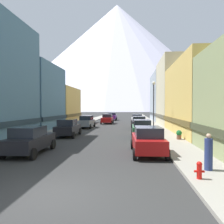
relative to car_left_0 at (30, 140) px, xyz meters
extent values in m
plane|color=#2E2E2E|center=(3.80, -6.38, -0.90)|extent=(400.00, 400.00, 0.00)
cube|color=gray|center=(-2.45, 28.62, -0.82)|extent=(2.50, 100.00, 0.15)
cube|color=gray|center=(10.05, 28.62, -0.82)|extent=(2.50, 100.00, 0.15)
cube|color=slate|center=(-8.12, 15.21, 3.50)|extent=(8.84, 9.18, 8.79)
cube|color=#22333F|center=(-8.12, 15.21, 0.70)|extent=(9.14, 9.18, 0.50)
cube|color=#D8B259|center=(-7.76, 25.22, 2.38)|extent=(8.13, 9.99, 6.57)
cube|color=brown|center=(-7.76, 25.22, 0.70)|extent=(8.43, 9.99, 0.50)
cube|color=#D8B259|center=(14.40, 10.96, 3.11)|extent=(6.21, 13.75, 8.02)
cube|color=brown|center=(14.40, 10.96, 0.70)|extent=(6.51, 13.75, 0.50)
cube|color=beige|center=(15.49, 23.29, 4.54)|extent=(8.39, 10.67, 10.88)
cube|color=#595444|center=(15.49, 23.29, 0.70)|extent=(8.69, 10.67, 0.50)
cube|color=#99A5B2|center=(15.85, 35.58, 4.31)|extent=(9.10, 13.21, 10.42)
cube|color=#444A50|center=(15.85, 35.58, 0.70)|extent=(9.40, 13.21, 0.50)
cube|color=black|center=(0.00, 0.06, -0.16)|extent=(1.89, 4.42, 0.80)
cube|color=#1E232D|center=(0.00, -0.19, 0.56)|extent=(1.63, 2.22, 0.64)
cylinder|color=black|center=(-0.94, 1.70, -0.56)|extent=(0.23, 0.68, 0.68)
cylinder|color=black|center=(0.90, 1.72, -0.56)|extent=(0.23, 0.68, 0.68)
cylinder|color=black|center=(-0.90, -1.60, -0.56)|extent=(0.23, 0.68, 0.68)
cylinder|color=black|center=(0.94, -1.58, -0.56)|extent=(0.23, 0.68, 0.68)
cube|color=black|center=(0.00, 8.57, -0.16)|extent=(2.02, 4.47, 0.80)
cube|color=#1E232D|center=(0.01, 8.32, 0.56)|extent=(1.69, 2.26, 0.64)
cylinder|color=black|center=(-0.99, 10.18, -0.56)|extent=(0.25, 0.69, 0.68)
cylinder|color=black|center=(0.85, 10.25, -0.56)|extent=(0.25, 0.69, 0.68)
cylinder|color=black|center=(-0.85, 6.88, -0.56)|extent=(0.25, 0.69, 0.68)
cylinder|color=black|center=(0.98, 6.96, -0.56)|extent=(0.25, 0.69, 0.68)
cube|color=slate|center=(0.00, 17.77, -0.16)|extent=(1.89, 4.42, 0.80)
cube|color=#1E232D|center=(0.00, 18.02, 0.56)|extent=(1.63, 2.22, 0.64)
cylinder|color=black|center=(0.90, 16.11, -0.56)|extent=(0.23, 0.68, 0.68)
cylinder|color=black|center=(-0.94, 16.13, -0.56)|extent=(0.23, 0.68, 0.68)
cylinder|color=black|center=(0.94, 19.41, -0.56)|extent=(0.23, 0.68, 0.68)
cylinder|color=black|center=(-0.90, 19.43, -0.56)|extent=(0.23, 0.68, 0.68)
cube|color=#9E1111|center=(7.60, 0.58, -0.16)|extent=(2.00, 4.46, 0.80)
cube|color=#1E232D|center=(7.61, 0.33, 0.56)|extent=(1.68, 2.26, 0.64)
cylinder|color=black|center=(6.62, 2.20, -0.56)|extent=(0.24, 0.69, 0.68)
cylinder|color=black|center=(8.46, 2.27, -0.56)|extent=(0.24, 0.69, 0.68)
cylinder|color=black|center=(6.74, -1.10, -0.56)|extent=(0.24, 0.69, 0.68)
cylinder|color=black|center=(8.58, -1.03, -0.56)|extent=(0.24, 0.69, 0.68)
cube|color=#265933|center=(7.60, 8.33, -0.16)|extent=(1.86, 4.41, 0.80)
cube|color=#1E232D|center=(7.60, 8.08, 0.56)|extent=(1.61, 2.21, 0.64)
cylinder|color=black|center=(6.67, 9.97, -0.56)|extent=(0.22, 0.68, 0.68)
cylinder|color=black|center=(8.51, 9.98, -0.56)|extent=(0.22, 0.68, 0.68)
cylinder|color=black|center=(6.69, 6.67, -0.56)|extent=(0.22, 0.68, 0.68)
cylinder|color=black|center=(8.53, 6.68, -0.56)|extent=(0.22, 0.68, 0.68)
cube|color=black|center=(7.60, 16.67, -0.16)|extent=(1.94, 4.44, 0.80)
cube|color=#1E232D|center=(7.60, 16.42, 0.56)|extent=(1.65, 2.24, 0.64)
cylinder|color=black|center=(6.64, 18.30, -0.56)|extent=(0.24, 0.68, 0.68)
cylinder|color=black|center=(8.48, 18.34, -0.56)|extent=(0.24, 0.68, 0.68)
cylinder|color=black|center=(6.72, 15.00, -0.56)|extent=(0.24, 0.68, 0.68)
cylinder|color=black|center=(8.56, 15.04, -0.56)|extent=(0.24, 0.68, 0.68)
cube|color=silver|center=(7.60, 25.49, -0.16)|extent=(1.97, 4.45, 0.80)
cube|color=#1E232D|center=(7.61, 25.24, 0.56)|extent=(1.66, 2.25, 0.64)
cylinder|color=black|center=(6.63, 27.11, -0.56)|extent=(0.24, 0.69, 0.68)
cylinder|color=black|center=(8.47, 27.16, -0.56)|extent=(0.24, 0.69, 0.68)
cylinder|color=black|center=(6.73, 23.81, -0.56)|extent=(0.24, 0.69, 0.68)
cylinder|color=black|center=(8.57, 23.87, -0.56)|extent=(0.24, 0.69, 0.68)
cube|color=#9E1111|center=(2.20, 26.04, -0.16)|extent=(1.84, 4.40, 0.80)
cube|color=#1E232D|center=(2.20, 26.29, 0.56)|extent=(1.60, 2.20, 0.64)
cylinder|color=black|center=(3.12, 24.39, -0.56)|extent=(0.22, 0.68, 0.68)
cylinder|color=black|center=(1.28, 24.39, -0.56)|extent=(0.22, 0.68, 0.68)
cylinder|color=black|center=(3.12, 27.69, -0.56)|extent=(0.22, 0.68, 0.68)
cylinder|color=black|center=(1.28, 27.69, -0.56)|extent=(0.22, 0.68, 0.68)
cube|color=#591E72|center=(2.20, 36.57, -0.16)|extent=(1.84, 4.40, 0.80)
cube|color=#1E232D|center=(2.20, 36.82, 0.56)|extent=(1.60, 2.20, 0.64)
cylinder|color=black|center=(3.12, 34.92, -0.56)|extent=(0.22, 0.68, 0.68)
cylinder|color=black|center=(1.28, 34.92, -0.56)|extent=(0.22, 0.68, 0.68)
cylinder|color=black|center=(3.12, 38.22, -0.56)|extent=(0.22, 0.68, 0.68)
cylinder|color=black|center=(1.28, 38.22, -0.56)|extent=(0.22, 0.68, 0.68)
cylinder|color=red|center=(9.25, -4.61, -0.47)|extent=(0.20, 0.20, 0.55)
sphere|color=red|center=(9.25, -4.61, -0.16)|extent=(0.22, 0.22, 0.22)
cylinder|color=red|center=(9.10, -4.61, -0.45)|extent=(0.10, 0.09, 0.09)
cylinder|color=red|center=(9.40, -4.61, -0.45)|extent=(0.10, 0.09, 0.09)
cylinder|color=brown|center=(10.80, 6.27, -0.56)|extent=(0.41, 0.41, 0.38)
sphere|color=#1A612E|center=(10.80, 6.27, -0.17)|extent=(0.49, 0.49, 0.49)
cylinder|color=navy|center=(10.05, -3.31, -0.03)|extent=(0.36, 0.36, 1.45)
sphere|color=tan|center=(10.05, -3.31, 0.81)|extent=(0.23, 0.23, 0.23)
cylinder|color=black|center=(9.15, 12.11, 2.00)|extent=(0.12, 0.12, 5.50)
sphere|color=white|center=(9.15, 12.11, 4.93)|extent=(0.36, 0.36, 0.36)
cone|color=silver|center=(-10.43, 253.62, 62.97)|extent=(263.18, 263.18, 127.74)
camera|label=1|loc=(6.51, -13.53, 2.12)|focal=34.93mm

